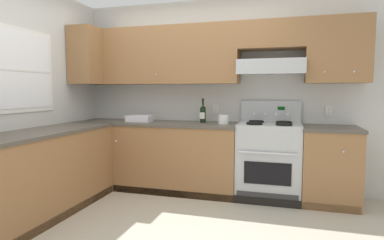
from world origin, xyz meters
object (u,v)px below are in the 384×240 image
Objects in this scene: wine_bottle at (203,113)px; bowl at (139,119)px; paper_towel_roll at (224,119)px; stove at (269,160)px.

wine_bottle is 0.88m from bowl.
bowl is 2.57× the size of paper_towel_roll.
stove is at bearing -6.70° from wine_bottle.
stove reaches higher than bowl.
stove is 3.61× the size of bowl.
bowl is (-0.86, -0.11, -0.09)m from wine_bottle.
wine_bottle is at bearing 158.56° from paper_towel_roll.
wine_bottle is (-0.86, 0.10, 0.56)m from stove.
wine_bottle is 0.96× the size of bowl.
wine_bottle is at bearing 173.30° from stove.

